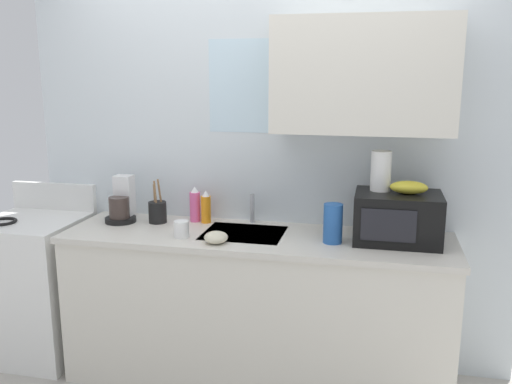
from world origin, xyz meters
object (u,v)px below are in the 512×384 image
object	(u,v)px
cereal_canister	(333,223)
dish_soap_bottle_orange	(206,208)
dish_soap_bottle_pink	(195,205)
utensil_crock	(158,211)
paper_towel_roll	(381,171)
small_bowl	(216,237)
coffee_maker	(122,204)
microwave	(397,218)
banana_bunch	(409,187)
stove_range	(36,286)
mug_white	(181,229)

from	to	relation	value
cereal_canister	dish_soap_bottle_orange	bearing A→B (deg)	163.51
dish_soap_bottle_pink	utensil_crock	world-z (taller)	utensil_crock
paper_towel_roll	utensil_crock	xyz separation A→B (m)	(-1.33, 0.02, -0.31)
dish_soap_bottle_orange	small_bowl	xyz separation A→B (m)	(0.18, -0.39, -0.06)
coffee_maker	microwave	bearing A→B (deg)	-2.07
microwave	dish_soap_bottle_orange	bearing A→B (deg)	173.12
banana_bunch	dish_soap_bottle_pink	bearing A→B (deg)	173.16
microwave	stove_range	bearing A→B (deg)	-178.85
paper_towel_roll	utensil_crock	world-z (taller)	paper_towel_roll
mug_white	utensil_crock	size ratio (longest dim) A/B	0.35
utensil_crock	mug_white	bearing A→B (deg)	-45.97
banana_bunch	dish_soap_bottle_pink	distance (m)	1.29
small_bowl	microwave	bearing A→B (deg)	14.58
microwave	cereal_canister	xyz separation A→B (m)	(-0.34, -0.10, -0.03)
banana_bunch	cereal_canister	xyz separation A→B (m)	(-0.39, -0.10, -0.20)
stove_range	banana_bunch	xyz separation A→B (m)	(2.29, 0.05, 0.75)
coffee_maker	dish_soap_bottle_orange	bearing A→B (deg)	8.42
stove_range	cereal_canister	distance (m)	1.98
microwave	coffee_maker	bearing A→B (deg)	177.93
microwave	coffee_maker	size ratio (longest dim) A/B	1.64
cereal_canister	utensil_crock	bearing A→B (deg)	171.12
dish_soap_bottle_orange	utensil_crock	xyz separation A→B (m)	(-0.29, -0.07, -0.02)
stove_range	dish_soap_bottle_pink	distance (m)	1.18
banana_bunch	utensil_crock	size ratio (longest dim) A/B	0.73
stove_range	banana_bunch	bearing A→B (deg)	1.16
mug_white	banana_bunch	bearing A→B (deg)	8.81
coffee_maker	cereal_canister	size ratio (longest dim) A/B	1.30
coffee_maker	utensil_crock	world-z (taller)	coffee_maker
dish_soap_bottle_pink	utensil_crock	distance (m)	0.23
dish_soap_bottle_pink	banana_bunch	bearing A→B (deg)	-6.84
stove_range	paper_towel_roll	size ratio (longest dim) A/B	4.91
coffee_maker	mug_white	bearing A→B (deg)	-27.29
coffee_maker	mug_white	xyz separation A→B (m)	(0.48, -0.25, -0.06)
banana_bunch	mug_white	size ratio (longest dim) A/B	2.11
stove_range	coffee_maker	size ratio (longest dim) A/B	3.86
paper_towel_roll	mug_white	distance (m)	1.15
microwave	cereal_canister	world-z (taller)	microwave
cereal_canister	small_bowl	world-z (taller)	cereal_canister
mug_white	paper_towel_roll	bearing A→B (deg)	12.58
microwave	paper_towel_roll	xyz separation A→B (m)	(-0.10, 0.05, 0.24)
stove_range	dish_soap_bottle_orange	size ratio (longest dim) A/B	5.37
mug_white	small_bowl	size ratio (longest dim) A/B	0.73
banana_bunch	mug_white	distance (m)	1.27
cereal_canister	small_bowl	bearing A→B (deg)	-166.30
banana_bunch	small_bowl	xyz separation A→B (m)	(-1.01, -0.25, -0.27)
microwave	small_bowl	bearing A→B (deg)	-165.42
dish_soap_bottle_orange	cereal_canister	size ratio (longest dim) A/B	0.93
coffee_maker	dish_soap_bottle_orange	size ratio (longest dim) A/B	1.39
microwave	paper_towel_roll	distance (m)	0.27
paper_towel_roll	cereal_canister	size ratio (longest dim) A/B	1.02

